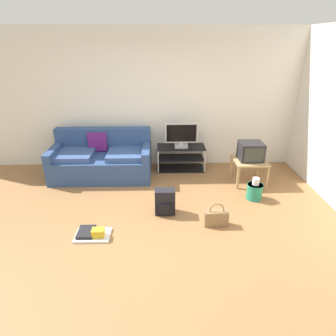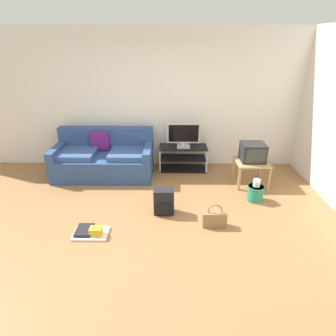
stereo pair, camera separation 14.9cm
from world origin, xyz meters
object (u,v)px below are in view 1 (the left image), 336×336
object	(u,v)px
tv_stand	(181,158)
handbag	(216,218)
side_table	(250,163)
backpack	(165,202)
couch	(102,160)
crt_tv	(251,151)
cleaning_bucket	(255,190)
flat_tv	(181,135)
floor_tray	(92,234)

from	to	relation	value
tv_stand	handbag	distance (m)	2.01
side_table	backpack	xyz separation A→B (m)	(-1.58, -1.02, -0.19)
couch	crt_tv	bearing A→B (deg)	-7.17
crt_tv	cleaning_bucket	world-z (taller)	crt_tv
flat_tv	side_table	distance (m)	1.41
couch	tv_stand	distance (m)	1.58
flat_tv	backpack	xyz separation A→B (m)	(-0.35, -1.62, -0.54)
flat_tv	handbag	world-z (taller)	flat_tv
tv_stand	side_table	xyz separation A→B (m)	(1.23, -0.62, 0.14)
tv_stand	crt_tv	bearing A→B (deg)	-26.16
handbag	crt_tv	bearing A→B (deg)	58.26
flat_tv	floor_tray	bearing A→B (deg)	-121.89
side_table	cleaning_bucket	xyz separation A→B (m)	(-0.07, -0.63, -0.23)
couch	crt_tv	distance (m)	2.81
crt_tv	cleaning_bucket	bearing A→B (deg)	-96.30
cleaning_bucket	couch	bearing A→B (deg)	159.85
couch	backpack	size ratio (longest dim) A/B	4.67
flat_tv	crt_tv	size ratio (longest dim) A/B	1.55
tv_stand	backpack	xyz separation A→B (m)	(-0.35, -1.64, -0.05)
floor_tray	cleaning_bucket	bearing A→B (deg)	20.66
crt_tv	handbag	size ratio (longest dim) A/B	1.15
side_table	handbag	distance (m)	1.62
tv_stand	couch	bearing A→B (deg)	-170.78
side_table	handbag	bearing A→B (deg)	-122.04
couch	crt_tv	xyz separation A→B (m)	(2.78, -0.35, 0.28)
crt_tv	tv_stand	bearing A→B (deg)	153.84
cleaning_bucket	floor_tray	bearing A→B (deg)	-159.34
handbag	floor_tray	size ratio (longest dim) A/B	0.77
couch	side_table	bearing A→B (deg)	-7.50
couch	crt_tv	world-z (taller)	couch
tv_stand	flat_tv	world-z (taller)	flat_tv
floor_tray	backpack	bearing A→B (deg)	28.87
crt_tv	handbag	world-z (taller)	crt_tv
handbag	floor_tray	distance (m)	1.74
crt_tv	couch	bearing A→B (deg)	172.83
flat_tv	backpack	size ratio (longest dim) A/B	1.61
couch	flat_tv	distance (m)	1.62
tv_stand	flat_tv	distance (m)	0.49
handbag	tv_stand	bearing A→B (deg)	100.85
handbag	backpack	bearing A→B (deg)	155.42
flat_tv	floor_tray	size ratio (longest dim) A/B	1.37
backpack	handbag	xyz separation A→B (m)	(0.73, -0.33, -0.07)
couch	side_table	xyz separation A→B (m)	(2.78, -0.37, 0.06)
couch	cleaning_bucket	bearing A→B (deg)	-20.15
couch	cleaning_bucket	xyz separation A→B (m)	(2.71, -0.99, -0.17)
tv_stand	floor_tray	world-z (taller)	tv_stand
crt_tv	handbag	xyz separation A→B (m)	(-0.85, -1.37, -0.48)
cleaning_bucket	flat_tv	bearing A→B (deg)	133.33
tv_stand	floor_tray	distance (m)	2.58
crt_tv	backpack	size ratio (longest dim) A/B	1.04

